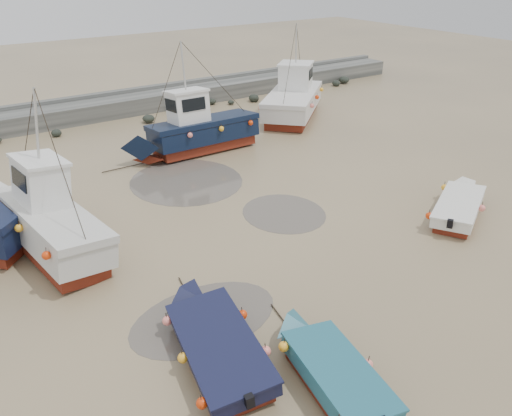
# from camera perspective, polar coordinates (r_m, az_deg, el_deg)

# --- Properties ---
(ground) EXTENTS (120.00, 120.00, 0.00)m
(ground) POSITION_cam_1_polar(r_m,az_deg,el_deg) (17.98, -3.11, -8.29)
(ground) COLOR #9D8862
(ground) RESTS_ON ground
(seawall) EXTENTS (60.00, 4.92, 1.50)m
(seawall) POSITION_cam_1_polar(r_m,az_deg,el_deg) (36.77, -21.42, 9.83)
(seawall) COLOR slate
(seawall) RESTS_ON ground
(puddle_a) EXTENTS (4.97, 4.97, 0.01)m
(puddle_a) POSITION_cam_1_polar(r_m,az_deg,el_deg) (16.44, -5.95, -12.30)
(puddle_a) COLOR #585148
(puddle_a) RESTS_ON ground
(puddle_b) EXTENTS (3.64, 3.64, 0.01)m
(puddle_b) POSITION_cam_1_polar(r_m,az_deg,el_deg) (22.43, 3.21, -0.57)
(puddle_b) COLOR #585148
(puddle_b) RESTS_ON ground
(puddle_d) EXTENTS (5.68, 5.68, 0.01)m
(puddle_d) POSITION_cam_1_polar(r_m,az_deg,el_deg) (25.83, -7.98, 3.09)
(puddle_d) COLOR #585148
(puddle_d) RESTS_ON ground
(dinghy_1) EXTENTS (2.93, 6.68, 1.43)m
(dinghy_1) POSITION_cam_1_polar(r_m,az_deg,el_deg) (14.84, -4.56, -14.69)
(dinghy_1) COLOR maroon
(dinghy_1) RESTS_ON ground
(dinghy_2) EXTENTS (2.51, 5.82, 1.43)m
(dinghy_2) POSITION_cam_1_polar(r_m,az_deg,el_deg) (14.12, 8.36, -17.51)
(dinghy_2) COLOR maroon
(dinghy_2) RESTS_ON ground
(dinghy_3) EXTENTS (6.16, 3.66, 1.43)m
(dinghy_3) POSITION_cam_1_polar(r_m,az_deg,el_deg) (23.84, 22.36, 0.48)
(dinghy_3) COLOR maroon
(dinghy_3) RESTS_ON ground
(cabin_boat_1) EXTENTS (3.25, 9.51, 6.22)m
(cabin_boat_1) POSITION_cam_1_polar(r_m,az_deg,el_deg) (20.80, -23.37, -1.05)
(cabin_boat_1) COLOR maroon
(cabin_boat_1) RESTS_ON ground
(cabin_boat_2) EXTENTS (9.44, 2.81, 6.22)m
(cabin_boat_2) POSITION_cam_1_polar(r_m,az_deg,el_deg) (29.16, -6.96, 8.84)
(cabin_boat_2) COLOR maroon
(cabin_boat_2) RESTS_ON ground
(cabin_boat_3) EXTENTS (8.81, 8.03, 6.22)m
(cabin_boat_3) POSITION_cam_1_polar(r_m,az_deg,el_deg) (36.25, 4.45, 12.52)
(cabin_boat_3) COLOR maroon
(cabin_boat_3) RESTS_ON ground
(person) EXTENTS (0.83, 0.82, 1.93)m
(person) POSITION_cam_1_polar(r_m,az_deg,el_deg) (22.49, -20.61, -2.34)
(person) COLOR #151832
(person) RESTS_ON ground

